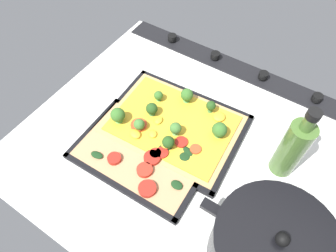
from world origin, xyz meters
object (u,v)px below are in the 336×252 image
(baking_tray_front, at_px, (173,126))
(baking_tray_back, at_px, (142,154))
(cooking_pot, at_px, (270,251))
(oil_bottle, at_px, (292,148))
(veggie_pizza_back, at_px, (144,154))
(broccoli_pizza, at_px, (172,123))

(baking_tray_front, relative_size, baking_tray_back, 1.13)
(baking_tray_front, bearing_deg, cooking_pot, 151.23)
(oil_bottle, bearing_deg, veggie_pizza_back, 27.77)
(broccoli_pizza, distance_m, veggie_pizza_back, 0.11)
(broccoli_pizza, relative_size, baking_tray_back, 1.05)
(broccoli_pizza, xyz_separation_m, veggie_pizza_back, (0.01, 0.11, -0.01))
(baking_tray_front, bearing_deg, oil_bottle, -171.64)
(cooking_pot, bearing_deg, baking_tray_front, -28.77)
(baking_tray_front, distance_m, veggie_pizza_back, 0.11)
(veggie_pizza_back, distance_m, oil_bottle, 0.34)
(baking_tray_front, height_order, baking_tray_back, same)
(cooking_pot, bearing_deg, baking_tray_back, -10.55)
(broccoli_pizza, bearing_deg, veggie_pizza_back, 84.82)
(baking_tray_back, xyz_separation_m, oil_bottle, (-0.30, -0.15, 0.08))
(veggie_pizza_back, bearing_deg, broccoli_pizza, -95.18)
(broccoli_pizza, distance_m, cooking_pot, 0.37)
(oil_bottle, bearing_deg, baking_tray_back, 27.40)
(baking_tray_back, relative_size, cooking_pot, 1.12)
(broccoli_pizza, xyz_separation_m, oil_bottle, (-0.28, -0.04, 0.07))
(baking_tray_front, height_order, broccoli_pizza, broccoli_pizza)
(baking_tray_front, relative_size, cooking_pot, 1.26)
(baking_tray_front, relative_size, veggie_pizza_back, 1.22)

